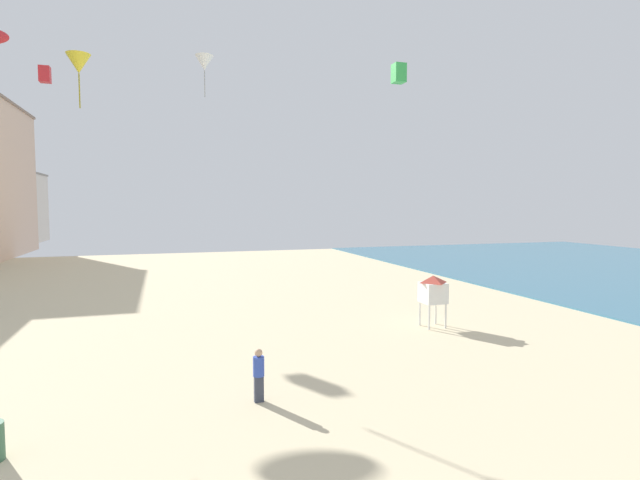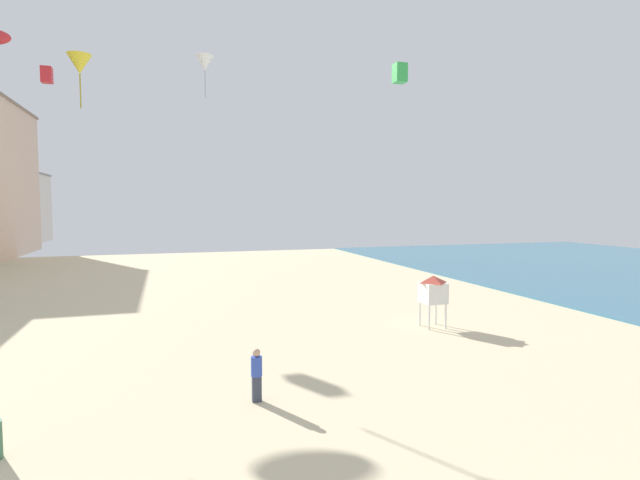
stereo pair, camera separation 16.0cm
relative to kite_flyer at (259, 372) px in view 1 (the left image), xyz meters
The scene contains 6 objects.
kite_flyer is the anchor object (origin of this frame).
lifeguard_stand 11.90m from the kite_flyer, 33.48° to the left, with size 1.10×1.10×2.55m.
kite_green_box 26.90m from the kite_flyer, 52.74° to the left, with size 0.85×0.85×1.34m.
kite_red_box 30.27m from the kite_flyer, 112.54° to the left, with size 0.70×0.70×1.11m.
kite_white_delta_2 18.67m from the kite_flyer, 91.29° to the left, with size 0.99×0.99×2.24m.
kite_yellow_delta 20.69m from the kite_flyer, 114.27° to the left, with size 1.25×1.25×2.85m.
Camera 1 is at (-2.74, -4.05, 5.96)m, focal length 27.58 mm.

